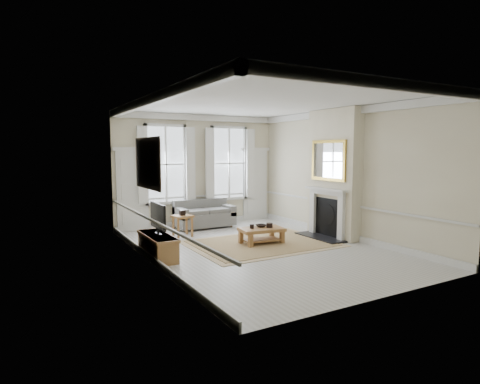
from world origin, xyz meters
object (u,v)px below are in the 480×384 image
side_table (182,219)px  tv_stand (158,246)px  coffee_table (262,231)px  sofa (204,216)px

side_table → tv_stand: (-1.27, -1.79, -0.21)m
side_table → coffee_table: (1.38, -1.81, -0.14)m
side_table → tv_stand: side_table is taller
side_table → tv_stand: size_ratio=0.40×
coffee_table → tv_stand: tv_stand is taller
sofa → coffee_table: size_ratio=1.51×
side_table → coffee_table: 2.27m
tv_stand → coffee_table: bearing=-0.3°
coffee_table → sofa: bearing=104.8°
side_table → tv_stand: 2.21m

